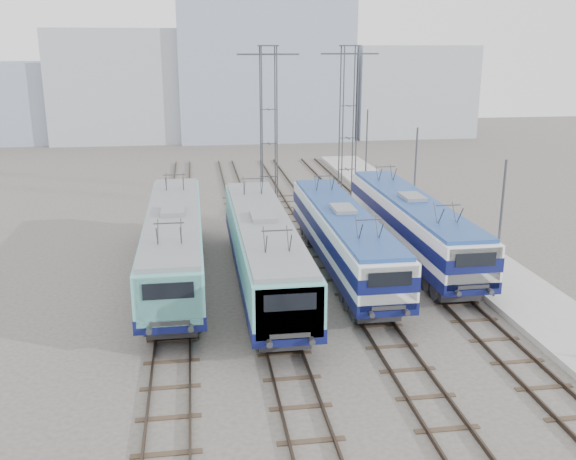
# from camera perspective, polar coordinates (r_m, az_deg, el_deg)

# --- Properties ---
(ground) EXTENTS (160.00, 160.00, 0.00)m
(ground) POSITION_cam_1_polar(r_m,az_deg,el_deg) (28.54, 3.64, -8.86)
(ground) COLOR #514C47
(platform) EXTENTS (4.00, 70.00, 0.30)m
(platform) POSITION_cam_1_polar(r_m,az_deg,el_deg) (38.68, 16.09, -2.43)
(platform) COLOR #9E9E99
(platform) RESTS_ON ground
(locomotive_far_left) EXTENTS (2.87, 18.16, 3.42)m
(locomotive_far_left) POSITION_cam_1_polar(r_m,az_deg,el_deg) (33.88, -10.08, -0.91)
(locomotive_far_left) COLOR #0C1146
(locomotive_far_left) RESTS_ON ground
(locomotive_center_left) EXTENTS (2.87, 18.15, 3.41)m
(locomotive_center_left) POSITION_cam_1_polar(r_m,az_deg,el_deg) (32.31, -2.16, -1.51)
(locomotive_center_left) COLOR #0C1146
(locomotive_center_left) RESTS_ON ground
(locomotive_center_right) EXTENTS (2.71, 17.15, 3.22)m
(locomotive_center_right) POSITION_cam_1_polar(r_m,az_deg,el_deg) (34.70, 4.93, -0.41)
(locomotive_center_right) COLOR #0C1146
(locomotive_center_right) RESTS_ON ground
(locomotive_far_right) EXTENTS (2.77, 17.50, 3.29)m
(locomotive_far_right) POSITION_cam_1_polar(r_m,az_deg,el_deg) (37.67, 10.95, 0.74)
(locomotive_far_right) COLOR #0C1146
(locomotive_far_right) RESTS_ON ground
(catenary_tower_west) EXTENTS (4.50, 1.20, 12.00)m
(catenary_tower_west) POSITION_cam_1_polar(r_m,az_deg,el_deg) (47.90, -1.73, 9.65)
(catenary_tower_west) COLOR #3F4247
(catenary_tower_west) RESTS_ON ground
(catenary_tower_east) EXTENTS (4.50, 1.20, 12.00)m
(catenary_tower_east) POSITION_cam_1_polar(r_m,az_deg,el_deg) (51.01, 5.38, 9.98)
(catenary_tower_east) COLOR #3F4247
(catenary_tower_east) RESTS_ON ground
(mast_front) EXTENTS (0.12, 0.12, 7.00)m
(mast_front) POSITION_cam_1_polar(r_m,az_deg,el_deg) (31.89, 18.29, -0.24)
(mast_front) COLOR #3F4247
(mast_front) RESTS_ON ground
(mast_mid) EXTENTS (0.12, 0.12, 7.00)m
(mast_mid) POSITION_cam_1_polar(r_m,az_deg,el_deg) (42.61, 11.20, 4.25)
(mast_mid) COLOR #3F4247
(mast_mid) RESTS_ON ground
(mast_rear) EXTENTS (0.12, 0.12, 7.00)m
(mast_rear) POSITION_cam_1_polar(r_m,az_deg,el_deg) (53.87, 6.98, 6.88)
(mast_rear) COLOR #3F4247
(mast_rear) RESTS_ON ground
(building_west) EXTENTS (18.00, 12.00, 14.00)m
(building_west) POSITION_cam_1_polar(r_m,az_deg,el_deg) (87.83, -14.25, 12.35)
(building_west) COLOR #A5ADB8
(building_west) RESTS_ON ground
(building_center) EXTENTS (22.00, 14.00, 18.00)m
(building_center) POSITION_cam_1_polar(r_m,az_deg,el_deg) (87.85, -2.23, 14.13)
(building_center) COLOR #909DB3
(building_center) RESTS_ON ground
(building_east) EXTENTS (16.00, 12.00, 12.00)m
(building_east) POSITION_cam_1_polar(r_m,az_deg,el_deg) (92.34, 10.51, 12.11)
(building_east) COLOR #A5ADB8
(building_east) RESTS_ON ground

